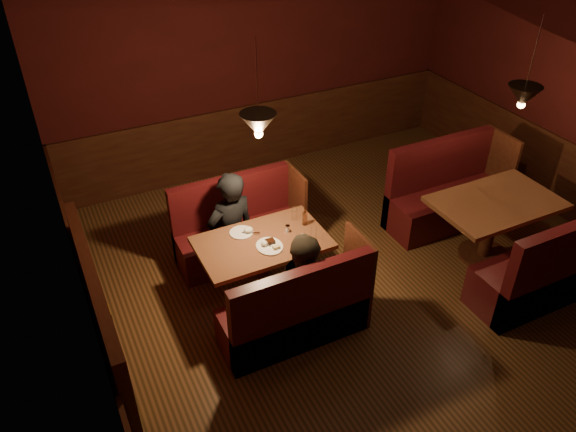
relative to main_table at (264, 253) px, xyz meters
name	(u,v)px	position (x,y,z in m)	size (l,w,h in m)	color
room	(381,231)	(0.91, -0.76, 0.49)	(6.02, 7.02, 2.92)	#3F2A13
main_table	(264,253)	(0.00, 0.00, 0.00)	(1.36, 0.82, 0.95)	#57321C
main_bench_far	(239,232)	(0.02, 0.77, -0.24)	(1.49, 0.53, 1.02)	#450E14
main_bench_near	(298,315)	(0.02, -0.77, -0.24)	(1.49, 0.53, 1.02)	#450E14
second_table	(493,216)	(2.63, -0.58, 0.03)	(1.42, 0.91, 0.80)	#57321C
second_bench_far	(444,197)	(2.66, 0.27, -0.20)	(1.57, 0.59, 1.12)	#450E14
second_bench_near	(547,274)	(2.66, -1.43, -0.20)	(1.57, 0.59, 1.12)	#450E14
diner_a	(230,211)	(-0.15, 0.55, 0.26)	(0.60, 0.39, 1.63)	black
diner_b	(308,272)	(0.17, -0.67, 0.19)	(0.73, 0.57, 1.50)	#30281E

